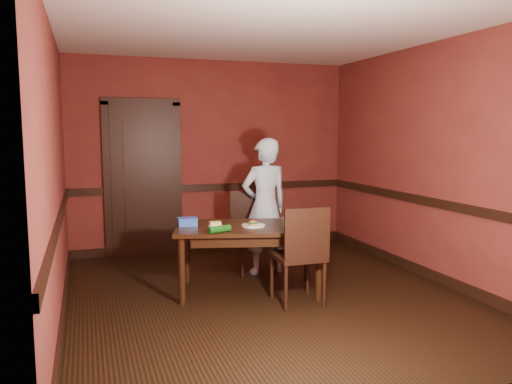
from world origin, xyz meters
TOP-DOWN VIEW (x-y plane):
  - floor at (0.00, 0.00)m, footprint 4.00×4.50m
  - ceiling at (0.00, 0.00)m, footprint 4.00×4.50m
  - wall_back at (0.00, 2.25)m, footprint 4.00×0.02m
  - wall_front at (0.00, -2.25)m, footprint 4.00×0.02m
  - wall_left at (-2.00, 0.00)m, footprint 0.02×4.50m
  - wall_right at (2.00, 0.00)m, footprint 0.02×4.50m
  - dado_back at (0.00, 2.23)m, footprint 4.00×0.03m
  - dado_left at (-1.99, 0.00)m, footprint 0.03×4.50m
  - dado_right at (1.99, 0.00)m, footprint 0.03×4.50m
  - baseboard_back at (0.00, 2.23)m, footprint 4.00×0.03m
  - baseboard_left at (-1.99, 0.00)m, footprint 0.03×4.50m
  - baseboard_right at (1.99, 0.00)m, footprint 0.03×4.50m
  - door at (-1.00, 2.22)m, footprint 1.05×0.07m
  - dining_table at (-0.13, 0.19)m, footprint 1.70×1.22m
  - chair_far at (0.21, 0.86)m, footprint 0.57×0.57m
  - chair_near at (0.22, -0.29)m, footprint 0.47×0.47m
  - person at (0.27, 0.82)m, footprint 0.64×0.46m
  - sandwich_plate at (-0.10, 0.15)m, footprint 0.25×0.25m
  - sauce_jar at (0.22, 0.03)m, footprint 0.08×0.08m
  - cheese_saucer at (-0.48, 0.29)m, footprint 0.15×0.15m
  - food_tub at (-0.75, 0.40)m, footprint 0.21×0.15m
  - wrapped_veg at (-0.52, -0.06)m, footprint 0.25×0.14m

SIDE VIEW (x-z plane):
  - floor at x=0.00m, z-range -0.01..0.01m
  - baseboard_back at x=0.00m, z-range 0.00..0.12m
  - baseboard_left at x=-1.99m, z-range 0.00..0.12m
  - baseboard_right at x=1.99m, z-range 0.00..0.12m
  - dining_table at x=-0.13m, z-range 0.00..0.72m
  - chair_far at x=0.21m, z-range 0.00..0.97m
  - chair_near at x=0.22m, z-range 0.00..0.99m
  - sandwich_plate at x=-0.10m, z-range 0.70..0.76m
  - cheese_saucer at x=-0.48m, z-range 0.71..0.76m
  - wrapped_veg at x=-0.52m, z-range 0.72..0.78m
  - food_tub at x=-0.75m, z-range 0.72..0.80m
  - sauce_jar at x=0.22m, z-range 0.72..0.81m
  - person at x=0.27m, z-range 0.00..1.62m
  - dado_back at x=0.00m, z-range 0.85..0.95m
  - dado_left at x=-1.99m, z-range 0.85..0.95m
  - dado_right at x=1.99m, z-range 0.85..0.95m
  - door at x=-1.00m, z-range -0.01..2.19m
  - wall_back at x=0.00m, z-range 0.00..2.70m
  - wall_front at x=0.00m, z-range 0.00..2.70m
  - wall_left at x=-2.00m, z-range 0.00..2.70m
  - wall_right at x=2.00m, z-range 0.00..2.70m
  - ceiling at x=0.00m, z-range 2.70..2.71m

